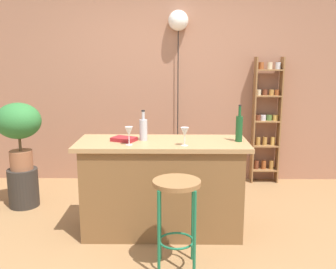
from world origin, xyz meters
The scene contains 13 objects.
ground centered at (0.00, 0.00, 0.00)m, with size 12.00×12.00×0.00m, color olive.
back_wall centered at (0.00, 1.95, 1.40)m, with size 6.40×0.10×2.80m, color #9E6B51.
kitchen_counter centered at (0.00, 0.30, 0.45)m, with size 1.58×0.62×0.89m.
bar_stool centered at (0.13, -0.37, 0.55)m, with size 0.37×0.37×0.73m.
spice_shelf centered at (1.32, 1.80, 0.84)m, with size 0.35×0.16×1.65m.
plant_stool centered at (-1.57, 0.91, 0.21)m, with size 0.33×0.33×0.43m, color #2D2823.
potted_plant centered at (-1.57, 0.91, 0.92)m, with size 0.49×0.44×0.74m.
bottle_sauce_amber centered at (-0.18, 0.34, 0.99)m, with size 0.07×0.07×0.28m.
bottle_soda_blue centered at (0.70, 0.30, 1.01)m, with size 0.06×0.06×0.34m.
wine_glass_left centered at (0.20, 0.12, 1.00)m, with size 0.07×0.07×0.16m.
wine_glass_center centered at (-0.29, 0.14, 1.00)m, with size 0.07×0.07×0.16m.
cookbook centered at (-0.35, 0.31, 0.90)m, with size 0.21×0.15×0.04m, color maroon.
pendant_globe_light centered at (0.16, 1.84, 2.08)m, with size 0.26×0.26×2.22m.
Camera 1 is at (0.09, -3.14, 1.65)m, focal length 40.83 mm.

